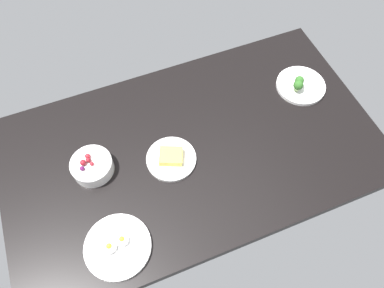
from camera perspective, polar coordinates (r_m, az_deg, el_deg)
dining_table at (r=139.71cm, az=0.00°, el=-0.83°), size 140.40×80.33×4.00cm
plate_eggs at (r=124.85cm, az=-11.48°, el=-15.26°), size 21.74×21.74×4.89cm
plate_cheese at (r=134.44cm, az=-3.24°, el=-2.21°), size 18.30×18.30×4.07cm
plate_broccoli at (r=159.29cm, az=16.46°, el=8.75°), size 20.05×20.05×7.43cm
bowl_berries at (r=135.50cm, az=-15.23°, el=-3.29°), size 14.92×14.92×7.31cm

